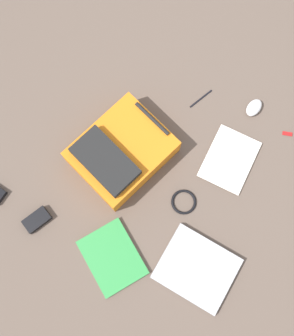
{
  "coord_description": "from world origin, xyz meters",
  "views": [
    {
      "loc": [
        0.2,
        -0.4,
        1.86
      ],
      "look_at": [
        -0.05,
        -0.05,
        0.02
      ],
      "focal_mm": 44.53,
      "sensor_mm": 36.0,
      "label": 1
    }
  ],
  "objects_px": {
    "power_brick": "(37,220)",
    "cable_coil": "(184,202)",
    "usb_stick": "(287,134)",
    "computer_mouse": "(254,108)",
    "backpack": "(120,153)",
    "book_comic": "(112,257)",
    "laptop": "(197,269)",
    "pen_black": "(201,98)",
    "book_manual": "(229,159)"
  },
  "relations": [
    {
      "from": "power_brick",
      "to": "pen_black",
      "type": "bearing_deg",
      "value": 72.66
    },
    {
      "from": "backpack",
      "to": "usb_stick",
      "type": "bearing_deg",
      "value": 42.89
    },
    {
      "from": "computer_mouse",
      "to": "pen_black",
      "type": "xyz_separation_m",
      "value": [
        -0.23,
        -0.1,
        -0.01
      ]
    },
    {
      "from": "power_brick",
      "to": "usb_stick",
      "type": "height_order",
      "value": "power_brick"
    },
    {
      "from": "book_manual",
      "to": "cable_coil",
      "type": "distance_m",
      "value": 0.29
    },
    {
      "from": "book_comic",
      "to": "usb_stick",
      "type": "relative_size",
      "value": 7.48
    },
    {
      "from": "pen_black",
      "to": "power_brick",
      "type": "bearing_deg",
      "value": -107.34
    },
    {
      "from": "book_comic",
      "to": "power_brick",
      "type": "distance_m",
      "value": 0.37
    },
    {
      "from": "laptop",
      "to": "pen_black",
      "type": "bearing_deg",
      "value": 121.74
    },
    {
      "from": "backpack",
      "to": "laptop",
      "type": "relative_size",
      "value": 1.39
    },
    {
      "from": "backpack",
      "to": "book_manual",
      "type": "distance_m",
      "value": 0.5
    },
    {
      "from": "backpack",
      "to": "usb_stick",
      "type": "distance_m",
      "value": 0.79
    },
    {
      "from": "book_manual",
      "to": "book_comic",
      "type": "relative_size",
      "value": 0.89
    },
    {
      "from": "book_manual",
      "to": "backpack",
      "type": "bearing_deg",
      "value": -146.92
    },
    {
      "from": "cable_coil",
      "to": "backpack",
      "type": "bearing_deg",
      "value": 178.07
    },
    {
      "from": "computer_mouse",
      "to": "usb_stick",
      "type": "relative_size",
      "value": 2.09
    },
    {
      "from": "backpack",
      "to": "pen_black",
      "type": "distance_m",
      "value": 0.48
    },
    {
      "from": "book_comic",
      "to": "usb_stick",
      "type": "xyz_separation_m",
      "value": [
        0.34,
        0.93,
        -0.01
      ]
    },
    {
      "from": "cable_coil",
      "to": "computer_mouse",
      "type": "bearing_deg",
      "value": 87.54
    },
    {
      "from": "computer_mouse",
      "to": "backpack",
      "type": "bearing_deg",
      "value": -121.95
    },
    {
      "from": "laptop",
      "to": "power_brick",
      "type": "relative_size",
      "value": 2.89
    },
    {
      "from": "laptop",
      "to": "usb_stick",
      "type": "height_order",
      "value": "laptop"
    },
    {
      "from": "computer_mouse",
      "to": "usb_stick",
      "type": "height_order",
      "value": "computer_mouse"
    },
    {
      "from": "power_brick",
      "to": "cable_coil",
      "type": "bearing_deg",
      "value": 41.92
    },
    {
      "from": "laptop",
      "to": "cable_coil",
      "type": "distance_m",
      "value": 0.3
    },
    {
      "from": "computer_mouse",
      "to": "usb_stick",
      "type": "xyz_separation_m",
      "value": [
        0.2,
        -0.01,
        -0.02
      ]
    },
    {
      "from": "power_brick",
      "to": "pen_black",
      "type": "height_order",
      "value": "power_brick"
    },
    {
      "from": "computer_mouse",
      "to": "cable_coil",
      "type": "height_order",
      "value": "computer_mouse"
    },
    {
      "from": "cable_coil",
      "to": "usb_stick",
      "type": "xyz_separation_m",
      "value": [
        0.22,
        0.55,
        -0.0
      ]
    },
    {
      "from": "usb_stick",
      "to": "pen_black",
      "type": "bearing_deg",
      "value": -168.92
    },
    {
      "from": "laptop",
      "to": "book_comic",
      "type": "height_order",
      "value": "laptop"
    },
    {
      "from": "backpack",
      "to": "cable_coil",
      "type": "xyz_separation_m",
      "value": [
        0.35,
        -0.01,
        -0.06
      ]
    },
    {
      "from": "power_brick",
      "to": "usb_stick",
      "type": "distance_m",
      "value": 1.21
    },
    {
      "from": "book_comic",
      "to": "power_brick",
      "type": "height_order",
      "value": "power_brick"
    },
    {
      "from": "laptop",
      "to": "book_manual",
      "type": "bearing_deg",
      "value": 106.24
    },
    {
      "from": "backpack",
      "to": "cable_coil",
      "type": "bearing_deg",
      "value": -1.93
    },
    {
      "from": "book_manual",
      "to": "cable_coil",
      "type": "height_order",
      "value": "same"
    },
    {
      "from": "power_brick",
      "to": "usb_stick",
      "type": "relative_size",
      "value": 2.55
    },
    {
      "from": "book_manual",
      "to": "book_comic",
      "type": "distance_m",
      "value": 0.69
    },
    {
      "from": "power_brick",
      "to": "computer_mouse",
      "type": "bearing_deg",
      "value": 62.79
    },
    {
      "from": "usb_stick",
      "to": "cable_coil",
      "type": "bearing_deg",
      "value": -111.99
    },
    {
      "from": "backpack",
      "to": "book_manual",
      "type": "bearing_deg",
      "value": 33.08
    },
    {
      "from": "laptop",
      "to": "power_brick",
      "type": "height_order",
      "value": "same"
    },
    {
      "from": "backpack",
      "to": "laptop",
      "type": "bearing_deg",
      "value": -21.56
    },
    {
      "from": "cable_coil",
      "to": "pen_black",
      "type": "bearing_deg",
      "value": 114.23
    },
    {
      "from": "computer_mouse",
      "to": "pen_black",
      "type": "bearing_deg",
      "value": -154.52
    },
    {
      "from": "cable_coil",
      "to": "pen_black",
      "type": "xyz_separation_m",
      "value": [
        -0.21,
        0.46,
        -0.0
      ]
    },
    {
      "from": "book_comic",
      "to": "usb_stick",
      "type": "distance_m",
      "value": 0.99
    },
    {
      "from": "book_manual",
      "to": "pen_black",
      "type": "relative_size",
      "value": 2.23
    },
    {
      "from": "cable_coil",
      "to": "book_comic",
      "type": "bearing_deg",
      "value": -107.49
    }
  ]
}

